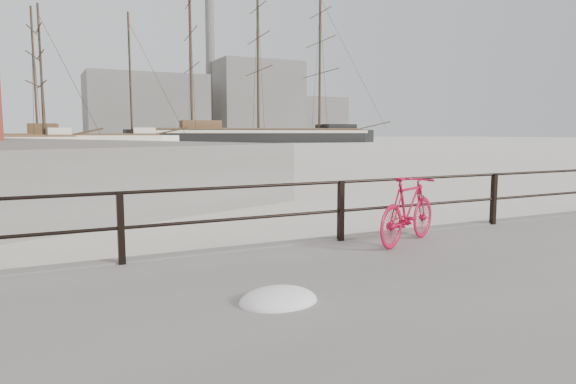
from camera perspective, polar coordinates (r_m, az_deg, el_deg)
name	(u,v)px	position (r m, az deg, el deg)	size (l,w,h in m)	color
ground	(486,240)	(11.02, 21.11, -5.01)	(400.00, 400.00, 0.00)	white
guardrail	(494,199)	(10.78, 21.88, -0.71)	(28.00, 0.10, 1.00)	black
bicycle	(408,210)	(8.48, 13.21, -1.95)	(1.82, 0.27, 1.10)	red
barque_black	(259,143)	(108.29, -3.29, 5.49)	(60.72, 19.87, 34.31)	black
schooner_mid	(87,146)	(85.48, -21.47, 4.74)	(30.02, 12.70, 21.49)	white
industrial_west	(146,108)	(150.09, -15.49, 9.02)	(32.00, 18.00, 18.00)	gray
industrial_mid	(255,101)	(165.10, -3.65, 10.05)	(26.00, 20.00, 24.00)	gray
industrial_east	(311,118)	(179.33, 2.63, 8.18)	(20.00, 16.00, 14.00)	gray
smokestack	(210,68)	(166.24, -8.61, 13.42)	(2.80, 2.80, 44.00)	gray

